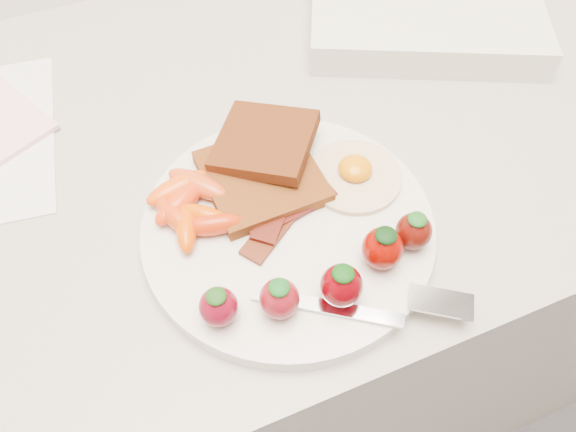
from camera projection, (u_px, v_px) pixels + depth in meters
name	position (u px, v px, depth m)	size (l,w,h in m)	color
counter	(246.00, 316.00, 0.97)	(2.00, 0.60, 0.90)	gray
plate	(288.00, 228.00, 0.52)	(0.27, 0.27, 0.02)	silver
toast_lower	(262.00, 177.00, 0.54)	(0.10, 0.10, 0.01)	#4A1E0F
toast_upper	(265.00, 141.00, 0.54)	(0.09, 0.09, 0.01)	black
fried_egg	(354.00, 174.00, 0.54)	(0.10, 0.10, 0.02)	white
bacon_strips	(282.00, 211.00, 0.52)	(0.11, 0.10, 0.01)	#49100C
baby_carrots	(190.00, 206.00, 0.51)	(0.08, 0.10, 0.02)	red
strawberries	(334.00, 272.00, 0.46)	(0.21, 0.06, 0.04)	maroon
fork	(379.00, 305.00, 0.46)	(0.17, 0.10, 0.00)	silver
appliance	(423.00, 8.00, 0.70)	(0.28, 0.22, 0.04)	silver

